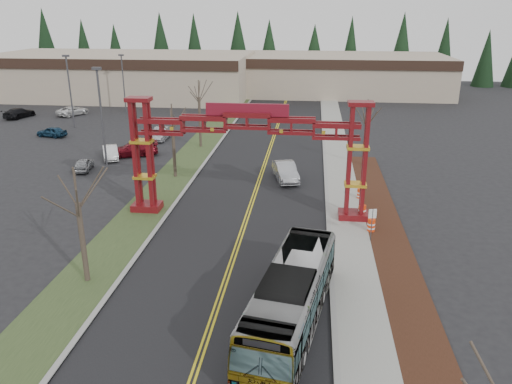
# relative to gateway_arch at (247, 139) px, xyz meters

# --- Properties ---
(ground) EXTENTS (200.00, 200.00, 0.00)m
(ground) POSITION_rel_gateway_arch_xyz_m (-0.00, -18.00, -5.98)
(ground) COLOR black
(ground) RESTS_ON ground
(road) EXTENTS (12.00, 110.00, 0.02)m
(road) POSITION_rel_gateway_arch_xyz_m (-0.00, 7.00, -5.97)
(road) COLOR black
(road) RESTS_ON ground
(lane_line_left) EXTENTS (0.12, 100.00, 0.01)m
(lane_line_left) POSITION_rel_gateway_arch_xyz_m (-0.12, 7.00, -5.96)
(lane_line_left) COLOR gold
(lane_line_left) RESTS_ON road
(lane_line_right) EXTENTS (0.12, 100.00, 0.01)m
(lane_line_right) POSITION_rel_gateway_arch_xyz_m (0.12, 7.00, -5.96)
(lane_line_right) COLOR gold
(lane_line_right) RESTS_ON road
(curb_right) EXTENTS (0.30, 110.00, 0.15)m
(curb_right) POSITION_rel_gateway_arch_xyz_m (6.15, 7.00, -5.91)
(curb_right) COLOR gray
(curb_right) RESTS_ON ground
(sidewalk_right) EXTENTS (2.60, 110.00, 0.14)m
(sidewalk_right) POSITION_rel_gateway_arch_xyz_m (7.60, 7.00, -5.91)
(sidewalk_right) COLOR gray
(sidewalk_right) RESTS_ON ground
(landscape_strip) EXTENTS (2.60, 50.00, 0.12)m
(landscape_strip) POSITION_rel_gateway_arch_xyz_m (10.20, -8.00, -5.92)
(landscape_strip) COLOR black
(landscape_strip) RESTS_ON ground
(grass_median) EXTENTS (4.00, 110.00, 0.08)m
(grass_median) POSITION_rel_gateway_arch_xyz_m (-8.00, 7.00, -5.94)
(grass_median) COLOR #314120
(grass_median) RESTS_ON ground
(curb_left) EXTENTS (0.30, 110.00, 0.15)m
(curb_left) POSITION_rel_gateway_arch_xyz_m (-6.15, 7.00, -5.91)
(curb_left) COLOR gray
(curb_left) RESTS_ON ground
(gateway_arch) EXTENTS (18.20, 1.60, 8.90)m
(gateway_arch) POSITION_rel_gateway_arch_xyz_m (0.00, 0.00, 0.00)
(gateway_arch) COLOR #570B10
(gateway_arch) RESTS_ON ground
(retail_building_west) EXTENTS (46.00, 22.30, 7.50)m
(retail_building_west) POSITION_rel_gateway_arch_xyz_m (-30.00, 53.96, -2.22)
(retail_building_west) COLOR tan
(retail_building_west) RESTS_ON ground
(retail_building_east) EXTENTS (38.00, 20.30, 7.00)m
(retail_building_east) POSITION_rel_gateway_arch_xyz_m (10.00, 61.95, -2.47)
(retail_building_east) COLOR tan
(retail_building_east) RESTS_ON ground
(conifer_treeline) EXTENTS (116.10, 5.60, 13.00)m
(conifer_treeline) POSITION_rel_gateway_arch_xyz_m (0.25, 74.00, 0.50)
(conifer_treeline) COLOR black
(conifer_treeline) RESTS_ON ground
(transit_bus) EXTENTS (4.62, 11.68, 3.17)m
(transit_bus) POSITION_rel_gateway_arch_xyz_m (3.98, -13.92, -4.40)
(transit_bus) COLOR #A9ADB1
(transit_bus) RESTS_ON ground
(silver_sedan) EXTENTS (2.95, 5.29, 1.65)m
(silver_sedan) POSITION_rel_gateway_arch_xyz_m (2.39, 8.74, -5.16)
(silver_sedan) COLOR #A5A8AD
(silver_sedan) RESTS_ON ground
(parked_car_near_a) EXTENTS (2.15, 3.81, 1.22)m
(parked_car_near_a) POSITION_rel_gateway_arch_xyz_m (-17.50, 9.42, -5.37)
(parked_car_near_a) COLOR #97999E
(parked_car_near_a) RESTS_ON ground
(parked_car_near_b) EXTENTS (3.09, 4.44, 1.39)m
(parked_car_near_b) POSITION_rel_gateway_arch_xyz_m (-16.44, 13.65, -5.29)
(parked_car_near_b) COLOR white
(parked_car_near_b) RESTS_ON ground
(parked_car_mid_a) EXTENTS (5.66, 3.82, 1.52)m
(parked_car_mid_a) POSITION_rel_gateway_arch_xyz_m (-14.40, 14.95, -5.22)
(parked_car_mid_a) COLOR maroon
(parked_car_mid_a) RESTS_ON ground
(parked_car_mid_b) EXTENTS (4.02, 2.25, 1.29)m
(parked_car_mid_b) POSITION_rel_gateway_arch_xyz_m (-27.50, 22.23, -5.34)
(parked_car_mid_b) COLOR #16344E
(parked_car_mid_b) RESTS_ON ground
(parked_car_far_a) EXTENTS (1.60, 4.54, 1.49)m
(parked_car_far_a) POSITION_rel_gateway_arch_xyz_m (-13.55, 22.44, -5.24)
(parked_car_far_a) COLOR #9E9EA5
(parked_car_far_a) RESTS_ON ground
(parked_car_far_b) EXTENTS (4.14, 5.44, 1.37)m
(parked_car_far_b) POSITION_rel_gateway_arch_xyz_m (-31.04, 35.43, -5.30)
(parked_car_far_b) COLOR white
(parked_car_far_b) RESTS_ON ground
(parked_car_far_c) EXTENTS (3.13, 5.38, 1.46)m
(parked_car_far_c) POSITION_rel_gateway_arch_xyz_m (-37.98, 32.78, -5.25)
(parked_car_far_c) COLOR black
(parked_car_far_c) RESTS_ON ground
(bare_tree_median_near) EXTENTS (3.12, 3.12, 6.94)m
(bare_tree_median_near) POSITION_rel_gateway_arch_xyz_m (-8.00, -11.00, -1.12)
(bare_tree_median_near) COLOR #382D26
(bare_tree_median_near) RESTS_ON ground
(bare_tree_median_mid) EXTENTS (3.00, 3.00, 6.94)m
(bare_tree_median_mid) POSITION_rel_gateway_arch_xyz_m (-8.00, 8.41, -1.05)
(bare_tree_median_mid) COLOR #382D26
(bare_tree_median_mid) RESTS_ON ground
(bare_tree_median_far) EXTENTS (2.89, 2.89, 7.63)m
(bare_tree_median_far) POSITION_rel_gateway_arch_xyz_m (-8.00, 19.49, -0.30)
(bare_tree_median_far) COLOR #382D26
(bare_tree_median_far) RESTS_ON ground
(bare_tree_right_far) EXTENTS (2.91, 2.91, 6.71)m
(bare_tree_right_far) POSITION_rel_gateway_arch_xyz_m (10.00, 14.24, -1.22)
(bare_tree_right_far) COLOR #382D26
(bare_tree_right_far) RESTS_ON ground
(light_pole_near) EXTENTS (0.85, 0.42, 9.76)m
(light_pole_near) POSITION_rel_gateway_arch_xyz_m (-15.99, 11.40, -0.34)
(light_pole_near) COLOR #3F3F44
(light_pole_near) RESTS_ON ground
(light_pole_mid) EXTENTS (0.82, 0.41, 9.48)m
(light_pole_mid) POSITION_rel_gateway_arch_xyz_m (-27.02, 27.43, -0.50)
(light_pole_mid) COLOR #3F3F44
(light_pole_mid) RESTS_ON ground
(light_pole_far) EXTENTS (0.75, 0.38, 8.69)m
(light_pole_far) POSITION_rel_gateway_arch_xyz_m (-24.00, 38.62, -0.96)
(light_pole_far) COLOR #3F3F44
(light_pole_far) RESTS_ON ground
(street_sign) EXTENTS (0.54, 0.15, 2.39)m
(street_sign) POSITION_rel_gateway_arch_xyz_m (8.92, -3.78, -4.27)
(street_sign) COLOR #3F3F44
(street_sign) RESTS_ON ground
(barrel_south) EXTENTS (0.55, 0.55, 1.02)m
(barrel_south) POSITION_rel_gateway_arch_xyz_m (9.10, -2.25, -5.47)
(barrel_south) COLOR #EA390D
(barrel_south) RESTS_ON ground
(barrel_mid) EXTENTS (0.59, 0.59, 1.09)m
(barrel_mid) POSITION_rel_gateway_arch_xyz_m (8.66, 0.20, -5.44)
(barrel_mid) COLOR #EA390D
(barrel_mid) RESTS_ON ground
(barrel_north) EXTENTS (0.52, 0.52, 0.96)m
(barrel_north) POSITION_rel_gateway_arch_xyz_m (8.86, 4.32, -5.50)
(barrel_north) COLOR #EA390D
(barrel_north) RESTS_ON ground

